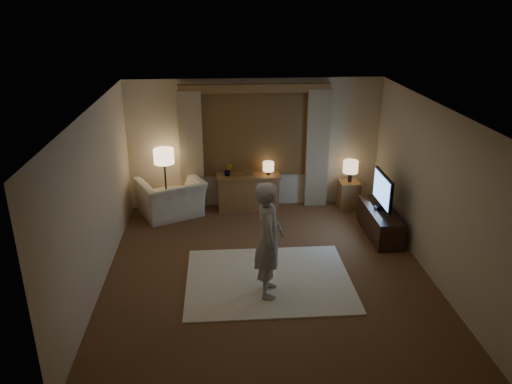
{
  "coord_description": "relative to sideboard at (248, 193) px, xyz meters",
  "views": [
    {
      "loc": [
        -0.68,
        -6.8,
        4.07
      ],
      "look_at": [
        -0.13,
        0.6,
        1.13
      ],
      "focal_mm": 35.0,
      "sensor_mm": 36.0,
      "label": 1
    }
  ],
  "objects": [
    {
      "name": "armchair",
      "position": [
        -1.52,
        -0.19,
        0.02
      ],
      "size": [
        1.48,
        1.41,
        0.75
      ],
      "primitive_type": "imported",
      "rotation": [
        0.0,
        0.0,
        -2.69
      ],
      "color": "#EFE2C4",
      "rests_on": "floor"
    },
    {
      "name": "sideboard",
      "position": [
        0.0,
        0.0,
        0.0
      ],
      "size": [
        1.2,
        0.4,
        0.7
      ],
      "primitive_type": "cube",
      "color": "brown",
      "rests_on": "floor"
    },
    {
      "name": "tv_stand",
      "position": [
        2.29,
        -1.33,
        -0.1
      ],
      "size": [
        0.45,
        1.4,
        0.5
      ],
      "primitive_type": "cube",
      "color": "black",
      "rests_on": "floor"
    },
    {
      "name": "rug",
      "position": [
        0.14,
        -2.73,
        -0.34
      ],
      "size": [
        2.5,
        2.0,
        0.02
      ],
      "primitive_type": "cube",
      "color": "white",
      "rests_on": "floor"
    },
    {
      "name": "picture_frame",
      "position": [
        0.0,
        0.0,
        0.45
      ],
      "size": [
        0.16,
        0.02,
        0.2
      ],
      "primitive_type": "cube",
      "color": "brown",
      "rests_on": "sideboard"
    },
    {
      "name": "person",
      "position": [
        0.1,
        -3.09,
        0.53
      ],
      "size": [
        0.46,
        0.66,
        1.72
      ],
      "primitive_type": "imported",
      "rotation": [
        0.0,
        0.0,
        1.49
      ],
      "color": "#B4AFA6",
      "rests_on": "rug"
    },
    {
      "name": "tv",
      "position": [
        2.29,
        -1.33,
        0.52
      ],
      "size": [
        0.23,
        0.92,
        0.67
      ],
      "color": "black",
      "rests_on": "tv_stand"
    },
    {
      "name": "table_lamp_sideboard",
      "position": [
        0.4,
        0.0,
        0.55
      ],
      "size": [
        0.22,
        0.22,
        0.3
      ],
      "color": "black",
      "rests_on": "sideboard"
    },
    {
      "name": "table_lamp_side",
      "position": [
        2.04,
        -0.05,
        0.52
      ],
      "size": [
        0.3,
        0.3,
        0.44
      ],
      "color": "black",
      "rests_on": "side_table"
    },
    {
      "name": "room",
      "position": [
        0.14,
        -2.0,
        0.98
      ],
      "size": [
        5.04,
        5.54,
        2.64
      ],
      "color": "brown",
      "rests_on": "ground"
    },
    {
      "name": "plant",
      "position": [
        -0.4,
        0.0,
        0.5
      ],
      "size": [
        0.17,
        0.13,
        0.3
      ],
      "primitive_type": "imported",
      "color": "#999999",
      "rests_on": "sideboard"
    },
    {
      "name": "side_table",
      "position": [
        2.04,
        -0.05,
        -0.07
      ],
      "size": [
        0.4,
        0.4,
        0.56
      ],
      "primitive_type": "cube",
      "color": "brown",
      "rests_on": "floor"
    },
    {
      "name": "floor_lamp",
      "position": [
        -1.62,
        -0.07,
        0.77
      ],
      "size": [
        0.39,
        0.39,
        1.33
      ],
      "color": "black",
      "rests_on": "floor"
    }
  ]
}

